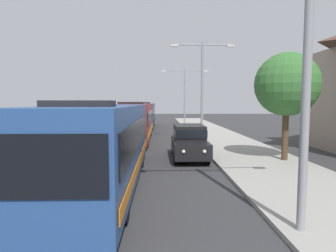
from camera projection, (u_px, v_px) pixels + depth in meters
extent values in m
cube|color=#284C8C|center=(105.00, 141.00, 10.63)|extent=(2.50, 11.11, 2.70)
cube|color=black|center=(139.00, 132.00, 10.64)|extent=(0.04, 10.22, 1.00)
cube|color=black|center=(71.00, 132.00, 10.57)|extent=(0.04, 10.22, 1.00)
cube|color=black|center=(45.00, 167.00, 5.06)|extent=(2.30, 0.04, 1.20)
cube|color=orange|center=(139.00, 162.00, 10.73)|extent=(0.03, 10.55, 0.36)
cube|color=black|center=(79.00, 104.00, 7.19)|extent=(1.75, 0.90, 0.16)
cylinder|color=black|center=(123.00, 204.00, 7.33)|extent=(0.28, 1.00, 1.00)
cylinder|color=black|center=(38.00, 205.00, 7.27)|extent=(0.28, 1.00, 1.00)
cylinder|color=black|center=(141.00, 157.00, 13.80)|extent=(0.28, 1.00, 1.00)
cylinder|color=black|center=(96.00, 157.00, 13.74)|extent=(0.28, 1.00, 1.00)
cube|color=maroon|center=(135.00, 120.00, 23.25)|extent=(2.50, 11.49, 2.70)
cube|color=black|center=(151.00, 116.00, 23.26)|extent=(0.04, 10.57, 1.00)
cube|color=black|center=(120.00, 116.00, 23.19)|extent=(0.04, 10.57, 1.00)
cube|color=black|center=(127.00, 121.00, 17.49)|extent=(2.30, 0.04, 1.20)
cube|color=gold|center=(151.00, 130.00, 23.35)|extent=(0.03, 10.91, 0.36)
cube|color=black|center=(131.00, 103.00, 19.70)|extent=(1.75, 0.90, 0.16)
cylinder|color=black|center=(147.00, 140.00, 19.83)|extent=(0.28, 1.00, 1.00)
cylinder|color=black|center=(115.00, 140.00, 19.78)|extent=(0.28, 1.00, 1.00)
cylinder|color=black|center=(150.00, 131.00, 26.53)|extent=(0.28, 1.00, 1.00)
cylinder|color=black|center=(127.00, 131.00, 26.47)|extent=(0.28, 1.00, 1.00)
cube|color=#284C8C|center=(144.00, 114.00, 35.97)|extent=(2.50, 11.90, 2.70)
cube|color=black|center=(154.00, 111.00, 35.97)|extent=(0.04, 10.95, 1.00)
cube|color=black|center=(134.00, 111.00, 35.91)|extent=(0.04, 10.95, 1.00)
cube|color=black|center=(141.00, 113.00, 30.00)|extent=(2.30, 0.04, 1.20)
cube|color=black|center=(154.00, 120.00, 36.07)|extent=(0.03, 11.30, 0.36)
cube|color=black|center=(142.00, 103.00, 32.29)|extent=(1.75, 0.90, 0.16)
cylinder|color=black|center=(152.00, 126.00, 32.42)|extent=(0.28, 1.00, 1.00)
cylinder|color=black|center=(133.00, 126.00, 32.36)|extent=(0.28, 1.00, 1.00)
cylinder|color=black|center=(153.00, 122.00, 39.36)|extent=(0.28, 1.00, 1.00)
cylinder|color=black|center=(138.00, 122.00, 39.30)|extent=(0.28, 1.00, 1.00)
cube|color=black|center=(189.00, 146.00, 15.79)|extent=(1.84, 4.50, 0.80)
cube|color=black|center=(189.00, 132.00, 15.87)|extent=(1.62, 2.61, 0.80)
cube|color=black|center=(189.00, 132.00, 15.87)|extent=(1.66, 2.70, 0.44)
sphere|color=#F9EFCC|center=(184.00, 152.00, 13.50)|extent=(0.18, 0.18, 0.18)
sphere|color=#F9EFCC|center=(204.00, 152.00, 13.53)|extent=(0.18, 0.18, 0.18)
cylinder|color=black|center=(176.00, 157.00, 14.40)|extent=(0.22, 0.70, 0.70)
cylinder|color=black|center=(208.00, 157.00, 14.45)|extent=(0.22, 0.70, 0.70)
cylinder|color=black|center=(173.00, 149.00, 17.18)|extent=(0.22, 0.70, 0.70)
cylinder|color=black|center=(200.00, 148.00, 17.23)|extent=(0.22, 0.70, 0.70)
cube|color=navy|center=(110.00, 119.00, 29.98)|extent=(2.30, 1.80, 2.20)
cube|color=silver|center=(116.00, 114.00, 33.65)|extent=(2.35, 5.61, 2.70)
cube|color=black|center=(108.00, 116.00, 29.04)|extent=(2.07, 0.04, 0.90)
cylinder|color=black|center=(101.00, 128.00, 30.04)|extent=(0.26, 0.90, 0.90)
cylinder|color=black|center=(120.00, 128.00, 30.09)|extent=(0.26, 0.90, 0.90)
cylinder|color=black|center=(109.00, 124.00, 34.86)|extent=(0.26, 0.90, 0.90)
cylinder|color=black|center=(126.00, 124.00, 34.92)|extent=(0.26, 0.90, 0.90)
cylinder|color=gray|center=(308.00, 53.00, 6.31)|extent=(0.20, 0.20, 8.22)
cylinder|color=gray|center=(202.00, 92.00, 22.29)|extent=(0.20, 0.20, 7.73)
cylinder|color=gray|center=(189.00, 45.00, 21.96)|extent=(2.21, 0.10, 0.10)
cube|color=silver|center=(174.00, 46.00, 21.93)|extent=(0.56, 0.28, 0.16)
cylinder|color=gray|center=(217.00, 45.00, 22.01)|extent=(2.21, 0.10, 0.10)
cube|color=silver|center=(230.00, 46.00, 22.05)|extent=(0.56, 0.28, 0.16)
cylinder|color=gray|center=(185.00, 97.00, 38.26)|extent=(0.20, 0.20, 7.53)
cylinder|color=gray|center=(174.00, 71.00, 37.92)|extent=(2.87, 0.10, 0.10)
cube|color=silver|center=(164.00, 71.00, 37.89)|extent=(0.56, 0.28, 0.16)
cylinder|color=gray|center=(195.00, 71.00, 38.00)|extent=(2.87, 0.10, 0.10)
cube|color=silver|center=(206.00, 71.00, 38.05)|extent=(0.56, 0.28, 0.16)
cylinder|color=#4C3823|center=(285.00, 135.00, 14.70)|extent=(0.32, 0.32, 2.63)
sphere|color=#387033|center=(287.00, 84.00, 14.48)|extent=(3.28, 3.28, 3.28)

